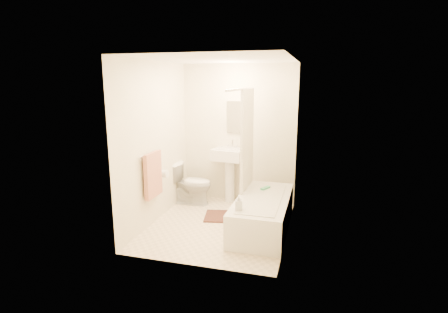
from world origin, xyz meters
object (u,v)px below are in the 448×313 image
(sink, at_px, (229,173))
(bath_mat, at_px, (226,216))
(toilet, at_px, (191,184))
(soap_bottle, at_px, (239,203))
(bathtub, at_px, (263,213))

(sink, xyz_separation_m, bath_mat, (0.14, -0.73, -0.51))
(bath_mat, bearing_deg, toilet, 148.51)
(soap_bottle, bearing_deg, bathtub, 68.49)
(bathtub, bearing_deg, toilet, 151.93)
(toilet, relative_size, bath_mat, 1.09)
(sink, distance_m, bath_mat, 0.90)
(toilet, distance_m, soap_bottle, 1.77)
(bathtub, relative_size, soap_bottle, 8.13)
(toilet, xyz_separation_m, bathtub, (1.39, -0.74, -0.12))
(soap_bottle, bearing_deg, bath_mat, 115.23)
(bathtub, xyz_separation_m, bath_mat, (-0.63, 0.27, -0.22))
(sink, height_order, bathtub, sink)
(sink, xyz_separation_m, soap_bottle, (0.54, -1.57, 0.05))
(toilet, height_order, bath_mat, toilet)
(sink, bearing_deg, bathtub, -44.99)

